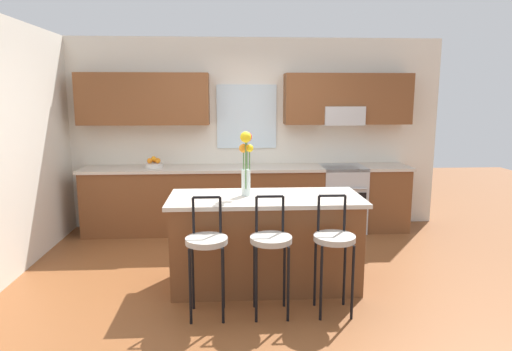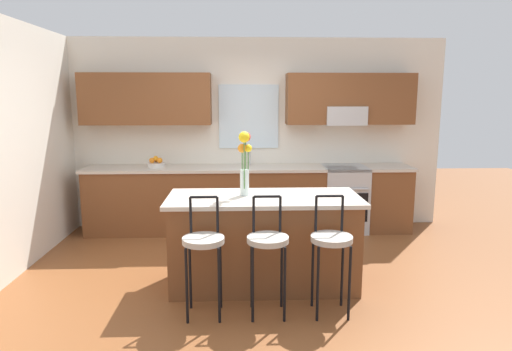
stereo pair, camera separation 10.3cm
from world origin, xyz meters
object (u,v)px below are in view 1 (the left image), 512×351
flower_vase (246,158)px  fruit_bowl_oranges (154,164)px  kitchen_island (265,241)px  bar_stool_near (207,246)px  bar_stool_far (334,243)px  oven_range (342,198)px  bar_stool_middle (271,245)px

flower_vase → fruit_bowl_oranges: bearing=123.4°
kitchen_island → bar_stool_near: 0.85m
bar_stool_far → flower_vase: (-0.74, 0.67, 0.67)m
oven_range → fruit_bowl_oranges: bearing=179.4°
oven_range → kitchen_island: bearing=-123.9°
flower_vase → bar_stool_middle: bearing=-74.3°
kitchen_island → bar_stool_near: bearing=-131.6°
bar_stool_near → oven_range: bearing=54.0°
oven_range → fruit_bowl_oranges: (-2.63, 0.03, 0.51)m
bar_stool_far → fruit_bowl_oranges: 3.18m
bar_stool_near → fruit_bowl_oranges: 2.65m
bar_stool_middle → fruit_bowl_oranges: 2.87m
kitchen_island → flower_vase: 0.86m
oven_range → bar_stool_far: bearing=-105.7°
oven_range → bar_stool_near: bar_stool_near is taller
oven_range → bar_stool_middle: bearing=-116.8°
fruit_bowl_oranges → bar_stool_far: bearing=-52.0°
oven_range → kitchen_island: (-1.24, -1.84, 0.00)m
oven_range → kitchen_island: size_ratio=0.49×
bar_stool_near → flower_vase: (0.36, 0.67, 0.67)m
fruit_bowl_oranges → bar_stool_near: bearing=-71.3°
bar_stool_middle → fruit_bowl_oranges: bearing=119.2°
bar_stool_middle → flower_vase: flower_vase is taller
bar_stool_far → fruit_bowl_oranges: size_ratio=4.34×
bar_stool_near → flower_vase: bearing=61.4°
oven_range → flower_vase: flower_vase is taller
bar_stool_far → kitchen_island: bearing=131.6°
bar_stool_near → fruit_bowl_oranges: size_ratio=4.34×
oven_range → fruit_bowl_oranges: size_ratio=3.83×
bar_stool_middle → fruit_bowl_oranges: size_ratio=4.34×
kitchen_island → flower_vase: size_ratio=2.97×
fruit_bowl_oranges → kitchen_island: bearing=-53.4°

